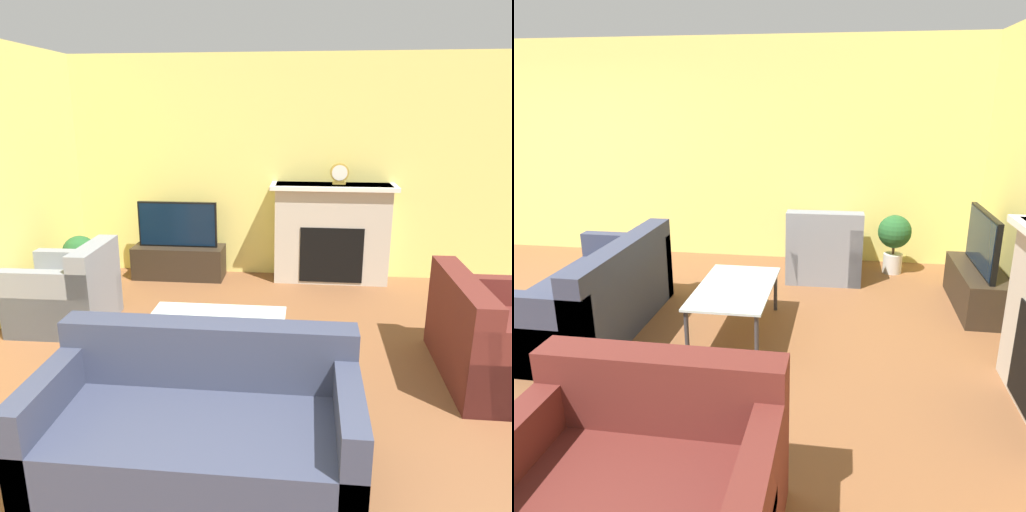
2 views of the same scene
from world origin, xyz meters
TOP-DOWN VIEW (x-y plane):
  - wall_back at (0.00, 5.01)m, footprint 8.20×0.06m
  - fireplace at (0.65, 4.78)m, footprint 1.49×0.46m
  - tv_stand at (-1.25, 4.69)m, footprint 1.14×0.41m
  - tv at (-1.25, 4.69)m, footprint 0.98×0.06m
  - couch_sectional at (-0.23, 1.21)m, footprint 1.80×0.91m
  - couch_loveseat at (1.84, 2.53)m, footprint 0.86×1.24m
  - armchair_by_window at (-1.96, 3.16)m, footprint 0.88×0.85m
  - coffee_table at (-0.36, 2.46)m, footprint 1.12×0.64m
  - potted_plant at (-2.19, 3.96)m, footprint 0.39×0.39m
  - mantel_clock at (0.71, 4.78)m, footprint 0.22×0.07m

SIDE VIEW (x-z plane):
  - tv_stand at x=-1.25m, z-range 0.00..0.41m
  - couch_sectional at x=-0.23m, z-range -0.12..0.70m
  - couch_loveseat at x=1.84m, z-range -0.12..0.70m
  - armchair_by_window at x=-1.96m, z-range -0.11..0.71m
  - coffee_table at x=-0.36m, z-range 0.18..0.60m
  - potted_plant at x=-2.19m, z-range 0.09..0.79m
  - fireplace at x=0.65m, z-range 0.03..1.23m
  - tv at x=-1.25m, z-range 0.41..0.97m
  - mantel_clock at x=0.71m, z-range 1.21..1.46m
  - wall_back at x=0.00m, z-range 0.00..2.70m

